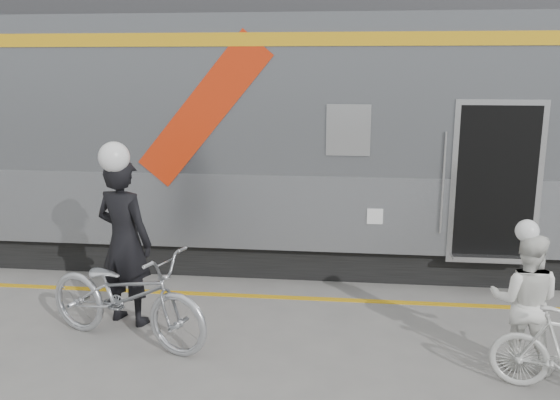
# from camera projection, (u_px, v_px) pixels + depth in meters

# --- Properties ---
(ground) EXTENTS (90.00, 90.00, 0.00)m
(ground) POSITION_uv_depth(u_px,v_px,m) (228.00, 376.00, 6.07)
(ground) COLOR slate
(ground) RESTS_ON ground
(train) EXTENTS (24.00, 3.17, 4.10)m
(train) POSITION_uv_depth(u_px,v_px,m) (336.00, 132.00, 9.57)
(train) COLOR black
(train) RESTS_ON ground
(safety_strip) EXTENTS (24.00, 0.12, 0.01)m
(safety_strip) POSITION_uv_depth(u_px,v_px,m) (259.00, 296.00, 8.15)
(safety_strip) COLOR gold
(safety_strip) RESTS_ON ground
(man) EXTENTS (0.87, 0.71, 2.06)m
(man) POSITION_uv_depth(u_px,v_px,m) (125.00, 242.00, 7.15)
(man) COLOR black
(man) RESTS_ON ground
(bicycle_left) EXTENTS (2.29, 1.43, 1.14)m
(bicycle_left) POSITION_uv_depth(u_px,v_px,m) (126.00, 296.00, 6.70)
(bicycle_left) COLOR #AEB1B6
(bicycle_left) RESTS_ON ground
(woman) EXTENTS (0.84, 0.73, 1.46)m
(woman) POSITION_uv_depth(u_px,v_px,m) (525.00, 301.00, 6.12)
(woman) COLOR white
(woman) RESTS_ON ground
(helmet_man) EXTENTS (0.36, 0.36, 0.36)m
(helmet_man) POSITION_uv_depth(u_px,v_px,m) (118.00, 142.00, 6.88)
(helmet_man) COLOR white
(helmet_man) RESTS_ON man
(helmet_woman) EXTENTS (0.23, 0.23, 0.23)m
(helmet_woman) POSITION_uv_depth(u_px,v_px,m) (533.00, 222.00, 5.93)
(helmet_woman) COLOR white
(helmet_woman) RESTS_ON woman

